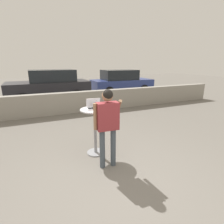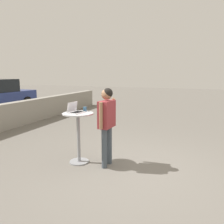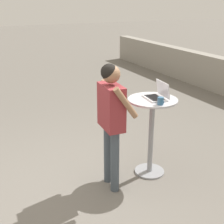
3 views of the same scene
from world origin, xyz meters
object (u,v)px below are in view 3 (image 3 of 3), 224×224
Objects in this scene: laptop at (157,95)px; standing_person at (111,112)px; cafe_table at (152,126)px; coffee_mug at (161,101)px.

standing_person is (0.05, -0.70, -0.11)m from laptop.
laptop reaches higher than cafe_table.
coffee_mug is (0.23, -0.11, -0.00)m from laptop.
cafe_table is 3.14× the size of laptop.
cafe_table is 0.71m from standing_person.
laptop is 0.21× the size of standing_person.
cafe_table is 0.43m from laptop.
cafe_table is 0.67× the size of standing_person.
cafe_table is 0.49m from coffee_mug.
cafe_table is at bearing -94.26° from laptop.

